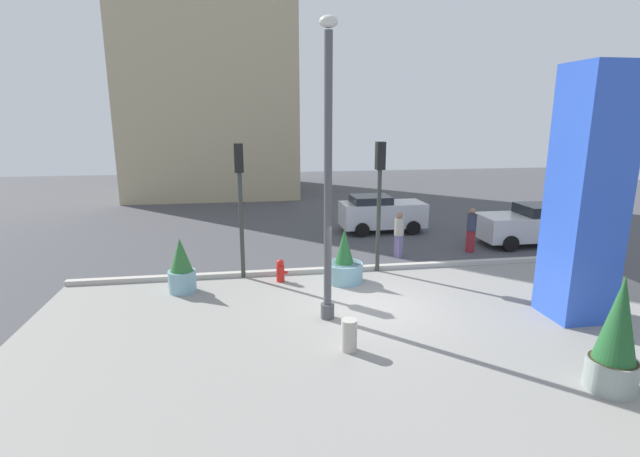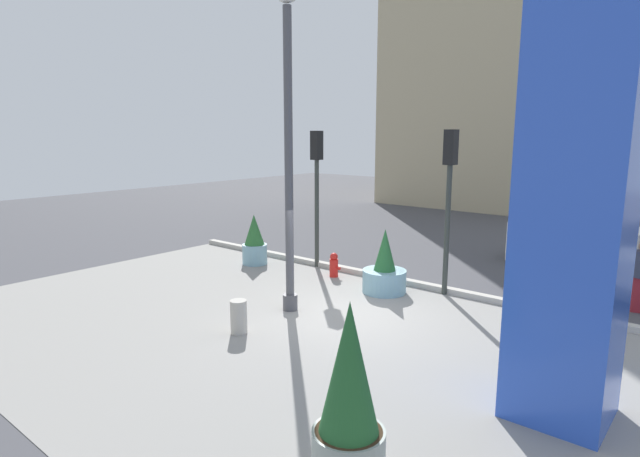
# 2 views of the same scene
# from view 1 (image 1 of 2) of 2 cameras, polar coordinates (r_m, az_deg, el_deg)

# --- Properties ---
(ground_plane) EXTENTS (60.00, 60.00, 0.00)m
(ground_plane) POSITION_cam_1_polar(r_m,az_deg,el_deg) (17.02, 2.50, -4.28)
(ground_plane) COLOR #47474C
(plaza_pavement) EXTENTS (18.00, 10.00, 0.02)m
(plaza_pavement) POSITION_cam_1_polar(r_m,az_deg,el_deg) (11.61, 8.56, -13.09)
(plaza_pavement) COLOR gray
(plaza_pavement) RESTS_ON ground_plane
(curb_strip) EXTENTS (18.00, 0.24, 0.16)m
(curb_strip) POSITION_cam_1_polar(r_m,az_deg,el_deg) (16.17, 3.13, -4.94)
(curb_strip) COLOR #B7B2A8
(curb_strip) RESTS_ON ground_plane
(lamp_post) EXTENTS (0.44, 0.44, 7.41)m
(lamp_post) POSITION_cam_1_polar(r_m,az_deg,el_deg) (11.55, 0.98, 5.78)
(lamp_post) COLOR #4C4C51
(lamp_post) RESTS_ON ground_plane
(art_pillar_blue) EXTENTS (1.42, 1.42, 6.43)m
(art_pillar_blue) POSITION_cam_1_polar(r_m,az_deg,el_deg) (13.55, 29.72, 3.41)
(art_pillar_blue) COLOR blue
(art_pillar_blue) RESTS_ON ground_plane
(potted_plant_near_left) EXTENTS (0.94, 0.94, 2.33)m
(potted_plant_near_left) POSITION_cam_1_polar(r_m,az_deg,el_deg) (10.69, 32.37, -11.32)
(potted_plant_near_left) COLOR gray
(potted_plant_near_left) RESTS_ON ground_plane
(potted_plant_by_pillar) EXTENTS (1.19, 1.19, 1.77)m
(potted_plant_by_pillar) POSITION_cam_1_polar(r_m,az_deg,el_deg) (14.99, 2.96, -4.35)
(potted_plant_by_pillar) COLOR #7AA8B7
(potted_plant_by_pillar) RESTS_ON ground_plane
(potted_plant_curbside) EXTENTS (0.82, 0.82, 1.67)m
(potted_plant_curbside) POSITION_cam_1_polar(r_m,az_deg,el_deg) (14.67, -16.52, -4.67)
(potted_plant_curbside) COLOR #7AA8B7
(potted_plant_curbside) RESTS_ON ground_plane
(fire_hydrant) EXTENTS (0.36, 0.26, 0.75)m
(fire_hydrant) POSITION_cam_1_polar(r_m,az_deg,el_deg) (15.11, -4.83, -5.14)
(fire_hydrant) COLOR red
(fire_hydrant) RESTS_ON ground_plane
(concrete_bollard) EXTENTS (0.36, 0.36, 0.75)m
(concrete_bollard) POSITION_cam_1_polar(r_m,az_deg,el_deg) (10.80, 3.55, -12.85)
(concrete_bollard) COLOR #B2ADA3
(concrete_bollard) RESTS_ON ground_plane
(traffic_light_corner) EXTENTS (0.28, 0.42, 4.39)m
(traffic_light_corner) POSITION_cam_1_polar(r_m,az_deg,el_deg) (15.64, 7.25, 5.27)
(traffic_light_corner) COLOR #333833
(traffic_light_corner) RESTS_ON ground_plane
(traffic_light_far_side) EXTENTS (0.28, 0.42, 4.37)m
(traffic_light_far_side) POSITION_cam_1_polar(r_m,az_deg,el_deg) (15.08, -9.71, 4.81)
(traffic_light_far_side) COLOR #333833
(traffic_light_far_side) RESTS_ON ground_plane
(car_far_lane) EXTENTS (4.02, 2.14, 1.66)m
(car_far_lane) POSITION_cam_1_polar(r_m,az_deg,el_deg) (21.23, 24.13, 0.44)
(car_far_lane) COLOR silver
(car_far_lane) RESTS_ON ground_plane
(car_intersection) EXTENTS (3.84, 1.99, 1.69)m
(car_intersection) POSITION_cam_1_polar(r_m,az_deg,el_deg) (21.77, 7.45, 1.87)
(car_intersection) COLOR silver
(car_intersection) RESTS_ON ground_plane
(pedestrian_by_curb) EXTENTS (0.43, 0.43, 1.76)m
(pedestrian_by_curb) POSITION_cam_1_polar(r_m,az_deg,el_deg) (19.14, 17.95, 0.10)
(pedestrian_by_curb) COLOR maroon
(pedestrian_by_curb) RESTS_ON ground_plane
(pedestrian_crossing) EXTENTS (0.48, 0.48, 1.73)m
(pedestrian_crossing) POSITION_cam_1_polar(r_m,az_deg,el_deg) (17.77, 9.58, -0.45)
(pedestrian_crossing) COLOR slate
(pedestrian_crossing) RESTS_ON ground_plane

